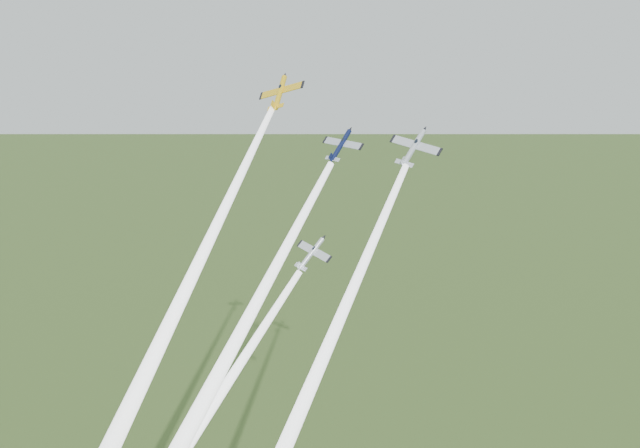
{
  "coord_description": "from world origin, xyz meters",
  "views": [
    {
      "loc": [
        53.11,
        -103.72,
        117.98
      ],
      "look_at": [
        0.0,
        -6.0,
        92.0
      ],
      "focal_mm": 45.0,
      "sensor_mm": 36.0,
      "label": 1
    }
  ],
  "objects_px": {
    "plane_yellow": "(280,92)",
    "plane_navy": "(341,145)",
    "plane_silver_low": "(311,253)",
    "plane_silver_right": "(414,148)"
  },
  "relations": [
    {
      "from": "plane_yellow",
      "to": "plane_silver_right",
      "type": "distance_m",
      "value": 25.37
    },
    {
      "from": "plane_yellow",
      "to": "plane_navy",
      "type": "relative_size",
      "value": 1.26
    },
    {
      "from": "plane_navy",
      "to": "plane_silver_low",
      "type": "bearing_deg",
      "value": -125.59
    },
    {
      "from": "plane_yellow",
      "to": "plane_silver_low",
      "type": "relative_size",
      "value": 1.23
    },
    {
      "from": "plane_yellow",
      "to": "plane_silver_right",
      "type": "xyz_separation_m",
      "value": [
        24.22,
        -3.13,
        -6.87
      ]
    },
    {
      "from": "plane_yellow",
      "to": "plane_silver_right",
      "type": "height_order",
      "value": "plane_yellow"
    },
    {
      "from": "plane_navy",
      "to": "plane_silver_low",
      "type": "distance_m",
      "value": 16.09
    },
    {
      "from": "plane_silver_right",
      "to": "plane_silver_low",
      "type": "bearing_deg",
      "value": -134.92
    },
    {
      "from": "plane_silver_right",
      "to": "plane_silver_low",
      "type": "relative_size",
      "value": 1.16
    },
    {
      "from": "plane_navy",
      "to": "plane_silver_low",
      "type": "height_order",
      "value": "plane_navy"
    }
  ]
}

